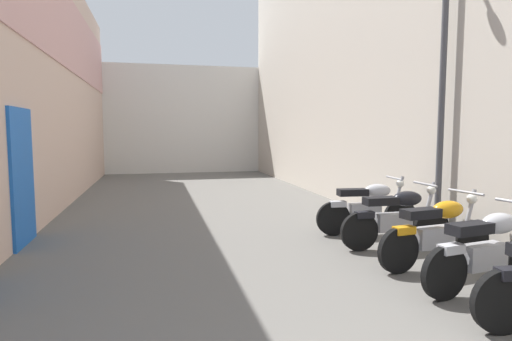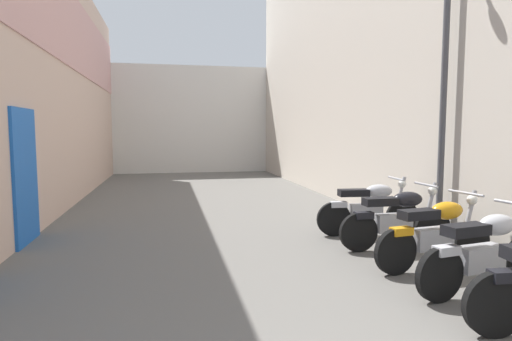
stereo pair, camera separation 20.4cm
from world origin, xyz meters
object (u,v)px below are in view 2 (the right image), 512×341
motorcycle_fourth (484,251)px  motorcycle_sixth (397,218)px  street_lamp (440,67)px  motorcycle_fifth (436,232)px  motorcycle_seventh (369,207)px

motorcycle_fourth → motorcycle_sixth: (0.00, 1.85, 0.00)m
motorcycle_fourth → street_lamp: street_lamp is taller
motorcycle_fifth → street_lamp: bearing=56.6°
motorcycle_fifth → motorcycle_sixth: (0.00, 0.97, 0.00)m
motorcycle_seventh → street_lamp: bearing=-49.8°
motorcycle_fourth → motorcycle_fifth: (0.00, 0.88, 0.00)m
motorcycle_seventh → street_lamp: (0.70, -0.83, 2.32)m
motorcycle_fourth → motorcycle_seventh: size_ratio=0.99×
motorcycle_seventh → motorcycle_fourth: bearing=-90.0°
motorcycle_fourth → motorcycle_fifth: bearing=90.0°
street_lamp → motorcycle_fourth: bearing=-109.9°
motorcycle_fourth → motorcycle_sixth: same height
motorcycle_fourth → street_lamp: (0.70, 1.94, 2.32)m
motorcycle_sixth → street_lamp: size_ratio=0.38×
motorcycle_sixth → motorcycle_seventh: bearing=90.0°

